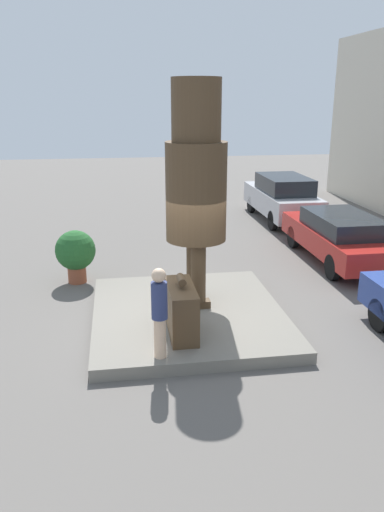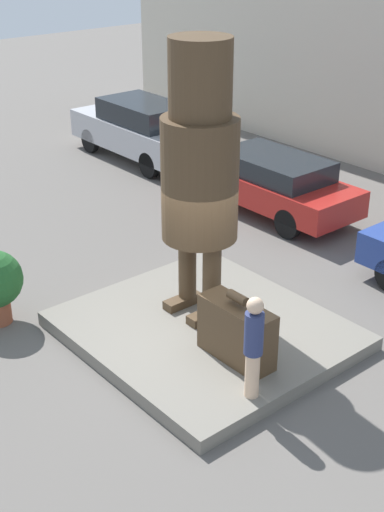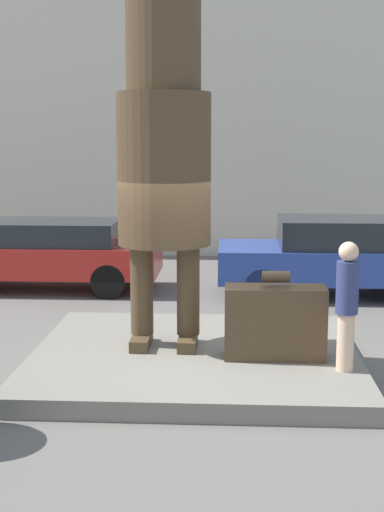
% 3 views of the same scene
% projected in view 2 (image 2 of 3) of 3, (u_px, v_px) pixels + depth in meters
% --- Properties ---
extents(ground_plane, '(60.00, 60.00, 0.00)m').
position_uv_depth(ground_plane, '(205.00, 337.00, 12.06)').
color(ground_plane, '#605B56').
extents(pedestal, '(4.34, 3.92, 0.24)m').
position_uv_depth(pedestal, '(205.00, 331.00, 12.01)').
color(pedestal, slate).
rests_on(pedestal, ground_plane).
extents(statue_figure, '(1.25, 1.25, 4.62)m').
position_uv_depth(statue_figure, '(200.00, 162.00, 11.19)').
color(statue_figure, '#4C3823').
rests_on(statue_figure, pedestal).
extents(giant_suitcase, '(1.30, 0.48, 1.15)m').
position_uv_depth(giant_suitcase, '(237.00, 332.00, 10.87)').
color(giant_suitcase, '#4C3823').
rests_on(giant_suitcase, pedestal).
extents(tourist, '(0.27, 0.27, 1.60)m').
position_uv_depth(tourist, '(254.00, 344.00, 9.84)').
color(tourist, beige).
rests_on(tourist, pedestal).
extents(parked_car_silver, '(4.66, 1.72, 1.71)m').
position_uv_depth(parked_car_silver, '(141.00, 129.00, 20.15)').
color(parked_car_silver, '#B7B7BC').
rests_on(parked_car_silver, ground_plane).
extents(parked_car_red, '(4.71, 1.71, 1.41)m').
position_uv_depth(parked_car_red, '(268.00, 180.00, 16.74)').
color(parked_car_red, '#B2231E').
rests_on(parked_car_red, ground_plane).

